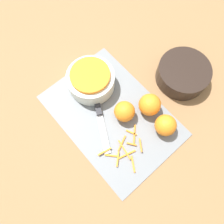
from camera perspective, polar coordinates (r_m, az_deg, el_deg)
ground_plane at (r=0.78m, az=0.00°, el=-0.89°), size 4.00×4.00×0.00m
cutting_board at (r=0.78m, az=0.00°, el=-0.82°), size 0.48×0.33×0.01m
bowl_speckled at (r=0.79m, az=-5.53°, el=8.36°), size 0.17×0.17×0.08m
bowl_dark at (r=0.86m, az=18.00°, el=9.50°), size 0.19×0.19×0.07m
knife at (r=0.78m, az=-3.65°, el=0.85°), size 0.22×0.13×0.02m
orange_left at (r=0.75m, az=13.81°, el=-3.37°), size 0.07×0.07×0.07m
orange_right at (r=0.75m, az=3.27°, el=0.15°), size 0.07×0.07×0.07m
orange_back at (r=0.76m, az=9.82°, el=1.88°), size 0.08×0.08×0.08m
peel_pile at (r=0.75m, az=3.54°, el=-9.49°), size 0.13×0.17×0.01m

